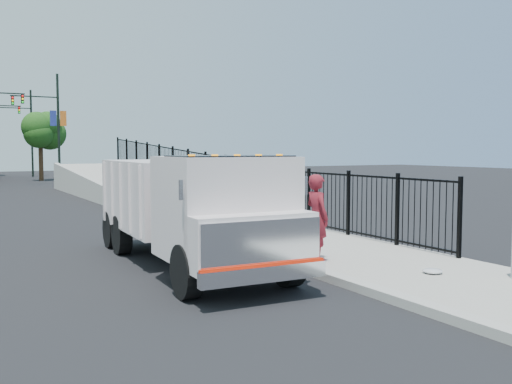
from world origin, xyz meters
TOP-DOWN VIEW (x-y plane):
  - ground at (0.00, 0.00)m, footprint 120.00×120.00m
  - sidewalk at (1.93, -2.00)m, footprint 3.55×12.00m
  - curb at (0.00, -2.00)m, footprint 0.30×12.00m
  - ramp at (2.12, 16.00)m, footprint 3.95×24.06m
  - iron_fence at (3.55, 12.00)m, footprint 0.10×28.00m
  - truck at (-1.88, 0.59)m, footprint 2.65×7.35m
  - worker at (0.60, -0.65)m, footprint 0.49×0.72m
  - debris at (1.84, -2.86)m, footprint 0.40×0.40m
  - light_pole_1 at (0.71, 32.51)m, footprint 3.78×0.22m
  - light_pole_3 at (0.61, 45.48)m, footprint 3.78×0.22m
  - tree_1 at (0.58, 38.18)m, footprint 2.43×2.43m

SIDE VIEW (x-z plane):
  - ground at x=0.00m, z-range 0.00..0.00m
  - ramp at x=2.12m, z-range -1.60..1.60m
  - sidewalk at x=1.93m, z-range 0.00..0.12m
  - curb at x=0.00m, z-range 0.00..0.16m
  - debris at x=1.84m, z-range 0.12..0.22m
  - iron_fence at x=3.55m, z-range 0.00..1.80m
  - worker at x=0.60m, z-range 0.12..2.03m
  - truck at x=-1.88m, z-range 0.16..2.64m
  - tree_1 at x=0.58m, z-range 1.32..6.54m
  - light_pole_1 at x=0.71m, z-range 0.36..8.36m
  - light_pole_3 at x=0.61m, z-range 0.36..8.36m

